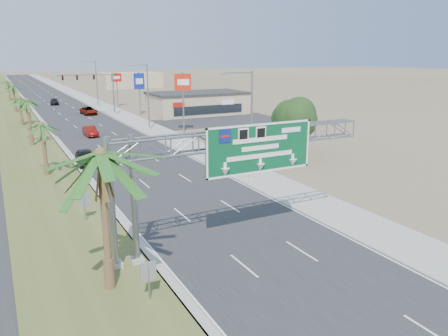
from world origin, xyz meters
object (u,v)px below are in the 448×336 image
car_far (54,102)px  pole_sign_red_far (116,80)px  car_left_lane (86,158)px  car_mid_lane (90,131)px  car_right_lane (89,111)px  pole_sign_red_near (183,86)px  store_building (198,104)px  palm_near (101,155)px  signal_mast (103,90)px  sign_gantry (234,149)px  pole_sign_blue (139,83)px

car_far → pole_sign_red_far: size_ratio=0.60×
car_left_lane → car_mid_lane: bearing=80.4°
car_right_lane → pole_sign_red_near: pole_sign_red_near is taller
store_building → car_far: store_building is taller
palm_near → car_left_lane: 27.48m
signal_mast → car_mid_lane: (-6.67, -20.54, -4.15)m
palm_near → car_far: palm_near is taller
signal_mast → palm_near: bearing=-102.7°
sign_gantry → store_building: sign_gantry is taller
store_building → pole_sign_red_far: 21.92m
palm_near → car_mid_lane: size_ratio=1.95×
car_right_lane → car_left_lane: bearing=-104.8°
palm_near → pole_sign_red_near: pole_sign_red_near is taller
signal_mast → car_mid_lane: signal_mast is taller
pole_sign_blue → sign_gantry: bearing=-101.9°
sign_gantry → signal_mast: 62.37m
pole_sign_blue → car_far: bearing=114.5°
pole_sign_red_far → car_right_lane: bearing=-130.7°
car_left_lane → sign_gantry: bearing=-77.0°
palm_near → pole_sign_red_far: 79.25m
sign_gantry → palm_near: 8.41m
palm_near → signal_mast: (14.37, 63.97, -2.08)m
store_building → pole_sign_red_far: bearing=120.4°
pole_sign_red_near → pole_sign_blue: bearing=89.5°
pole_sign_red_far → pole_sign_blue: bearing=-88.7°
pole_sign_blue → pole_sign_red_far: size_ratio=1.08×
car_mid_lane → pole_sign_blue: pole_sign_blue is taller
sign_gantry → palm_near: size_ratio=2.01×
palm_near → car_right_lane: palm_near is taller
car_far → pole_sign_red_far: pole_sign_red_far is taller
palm_near → car_right_lane: (12.06, 67.05, -6.20)m
pole_sign_red_near → pole_sign_blue: size_ratio=1.09×
palm_near → pole_sign_red_far: (20.28, 76.60, -1.03)m
car_far → pole_sign_red_far: 17.22m
car_mid_lane → pole_sign_blue: (12.94, 17.73, 5.39)m
signal_mast → pole_sign_red_far: 13.99m
sign_gantry → signal_mast: (6.23, 62.05, -1.21)m
pole_sign_red_near → pole_sign_red_far: (-0.16, 37.32, -1.09)m
car_right_lane → pole_sign_blue: size_ratio=0.64×
pole_sign_red_near → signal_mast: bearing=103.8°
sign_gantry → pole_sign_blue: bearing=78.1°
pole_sign_blue → car_right_lane: bearing=145.5°
car_left_lane → car_right_lane: car_left_lane is taller
pole_sign_red_near → pole_sign_red_far: bearing=90.3°
car_right_lane → store_building: bearing=-28.7°
car_left_lane → pole_sign_blue: pole_sign_blue is taller
car_left_lane → pole_sign_red_near: 21.81m
store_building → car_left_lane: bearing=-131.0°
palm_near → pole_sign_red_far: size_ratio=1.11×
signal_mast → car_right_lane: size_ratio=1.97×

